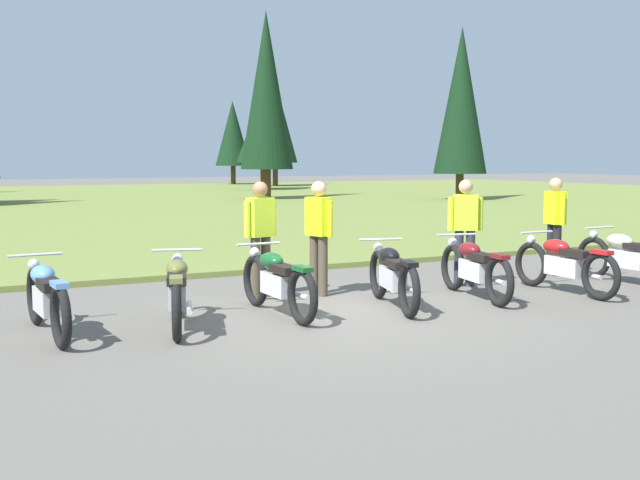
% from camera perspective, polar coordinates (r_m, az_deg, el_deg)
% --- Properties ---
extents(ground_plane, '(140.00, 140.00, 0.00)m').
position_cam_1_polar(ground_plane, '(9.99, 1.56, -5.47)').
color(ground_plane, '#605B54').
extents(grass_moorland, '(80.00, 44.00, 0.10)m').
position_cam_1_polar(grass_moorland, '(34.58, -18.99, 2.52)').
color(grass_moorland, olive).
rests_on(grass_moorland, ground).
extents(forest_treeline, '(33.36, 27.50, 8.93)m').
position_cam_1_polar(forest_treeline, '(40.64, -16.44, 9.36)').
color(forest_treeline, '#47331E').
rests_on(forest_treeline, ground).
extents(motorcycle_sky_blue, '(0.62, 2.10, 0.88)m').
position_cam_1_polar(motorcycle_sky_blue, '(9.20, -19.59, -4.05)').
color(motorcycle_sky_blue, black).
rests_on(motorcycle_sky_blue, ground).
extents(motorcycle_olive, '(0.83, 2.04, 0.88)m').
position_cam_1_polar(motorcycle_olive, '(9.24, -10.52, -3.75)').
color(motorcycle_olive, black).
rests_on(motorcycle_olive, ground).
extents(motorcycle_british_green, '(0.62, 2.10, 0.88)m').
position_cam_1_polar(motorcycle_british_green, '(9.83, -3.19, -3.07)').
color(motorcycle_british_green, black).
rests_on(motorcycle_british_green, ground).
extents(motorcycle_black, '(0.78, 2.05, 0.88)m').
position_cam_1_polar(motorcycle_black, '(10.37, 5.41, -2.61)').
color(motorcycle_black, black).
rests_on(motorcycle_black, ground).
extents(motorcycle_maroon, '(0.66, 2.08, 0.88)m').
position_cam_1_polar(motorcycle_maroon, '(11.24, 11.38, -2.03)').
color(motorcycle_maroon, black).
rests_on(motorcycle_maroon, ground).
extents(motorcycle_red, '(0.62, 2.10, 0.88)m').
position_cam_1_polar(motorcycle_red, '(11.99, 17.62, -1.69)').
color(motorcycle_red, black).
rests_on(motorcycle_red, ground).
extents(motorcycle_cream, '(0.62, 2.10, 0.88)m').
position_cam_1_polar(motorcycle_cream, '(13.18, 21.81, -1.16)').
color(motorcycle_cream, black).
rests_on(motorcycle_cream, ground).
extents(rider_near_row_end, '(0.50, 0.36, 1.67)m').
position_cam_1_polar(rider_near_row_end, '(12.20, 10.70, 1.03)').
color(rider_near_row_end, '#2D2D38').
rests_on(rider_near_row_end, ground).
extents(rider_in_hivis_vest, '(0.54, 0.30, 1.67)m').
position_cam_1_polar(rider_in_hivis_vest, '(11.06, -4.43, 0.61)').
color(rider_in_hivis_vest, '#4C4233').
rests_on(rider_in_hivis_vest, ground).
extents(rider_checking_bike, '(0.31, 0.53, 1.67)m').
position_cam_1_polar(rider_checking_bike, '(11.16, -0.10, 0.68)').
color(rider_checking_bike, '#4C4233').
rests_on(rider_checking_bike, ground).
extents(rider_with_back_turned, '(0.28, 0.54, 1.67)m').
position_cam_1_polar(rider_with_back_turned, '(13.74, 17.00, 1.42)').
color(rider_with_back_turned, black).
rests_on(rider_with_back_turned, ground).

